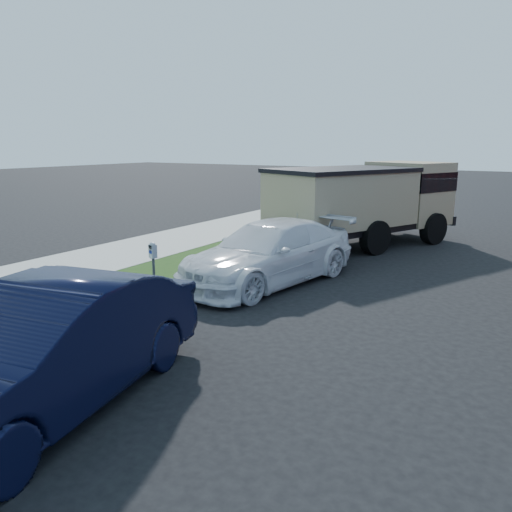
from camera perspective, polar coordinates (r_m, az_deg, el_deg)
The scene contains 6 objects.
ground at distance 9.58m, azimuth 4.10°, elevation -7.95°, with size 120.00×120.00×0.00m, color black.
streetside at distance 14.26m, azimuth -12.33°, elevation -0.97°, with size 6.12×50.00×0.15m.
parking_meter at distance 10.55m, azimuth -11.68°, elevation -0.31°, with size 0.20×0.16×1.28m.
white_wagon at distance 12.33m, azimuth 1.56°, elevation 0.45°, with size 2.10×5.18×1.50m, color white.
navy_sedan at distance 6.97m, azimuth -22.77°, elevation -9.84°, with size 1.74×4.99×1.65m, color black.
dump_truck at distance 17.17m, azimuth 12.55°, elevation 6.31°, with size 5.12×7.39×2.73m.
Camera 1 is at (4.05, -7.99, 3.39)m, focal length 35.00 mm.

